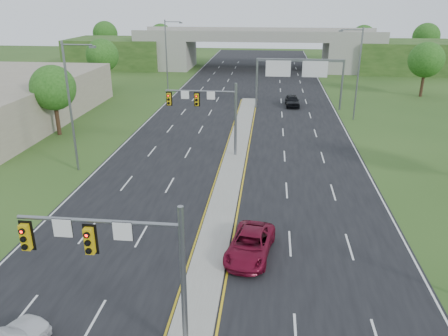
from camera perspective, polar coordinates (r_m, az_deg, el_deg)
name	(u,v)px	position (r m, az deg, el deg)	size (l,w,h in m)	color
road	(242,127)	(51.33, 2.42, 5.34)	(24.00, 160.00, 0.02)	black
median	(233,163)	(39.93, 1.24, 0.72)	(2.00, 54.00, 0.16)	gray
lane_markings	(233,143)	(45.57, 1.13, 3.27)	(23.72, 160.00, 0.01)	gold
signal_mast_near	(125,257)	(17.88, -12.76, -11.21)	(6.62, 0.60, 7.00)	slate
signal_mast_far	(211,107)	(40.65, -1.68, 7.91)	(6.62, 0.60, 7.00)	slate
sign_gantry	(299,70)	(59.93, 9.71, 12.51)	(11.58, 0.44, 6.67)	slate
overpass	(257,52)	(94.88, 4.38, 14.90)	(80.00, 14.00, 8.10)	gray
lightpole_l_mid	(72,102)	(38.83, -19.26, 8.18)	(2.85, 0.25, 11.00)	slate
lightpole_l_far	(167,52)	(71.62, -7.39, 14.74)	(2.85, 0.25, 11.00)	slate
lightpole_r_far	(357,70)	(55.76, 16.97, 12.15)	(2.85, 0.25, 11.00)	slate
tree_l_near	(53,88)	(50.73, -21.43, 9.71)	(4.80, 4.80, 7.60)	#382316
tree_l_mid	(102,55)	(74.87, -15.61, 13.98)	(5.20, 5.20, 8.12)	#382316
tree_r_mid	(426,60)	(73.41, 24.90, 12.69)	(5.20, 5.20, 8.12)	#382316
tree_back_a	(105,34)	(116.09, -15.25, 16.57)	(6.00, 6.00, 8.85)	#382316
tree_back_b	(161,36)	(111.92, -8.24, 16.74)	(5.60, 5.60, 8.32)	#382316
tree_back_c	(363,37)	(110.56, 17.73, 15.94)	(5.60, 5.60, 8.32)	#382316
tree_back_d	(426,36)	(114.00, 24.90, 15.32)	(6.00, 6.00, 8.85)	#382316
car_far_a	(250,245)	(25.92, 3.43, -9.96)	(2.35, 5.10, 1.42)	maroon
car_far_c	(292,101)	(62.16, 8.91, 8.69)	(1.82, 4.51, 1.54)	black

